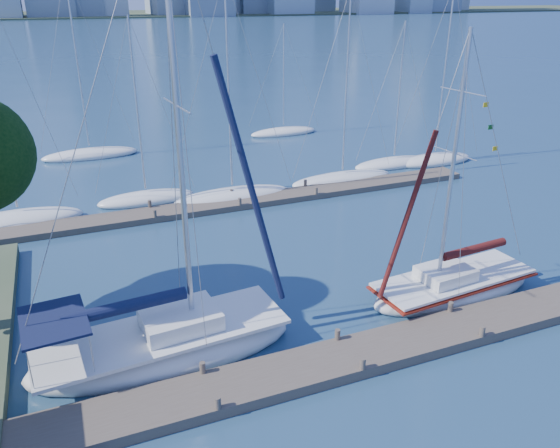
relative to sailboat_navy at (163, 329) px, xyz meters
name	(u,v)px	position (x,y,z in m)	size (l,w,h in m)	color
ground	(349,363)	(5.91, -2.74, -1.19)	(700.00, 700.00, 0.00)	#172E4B
near_dock	(349,358)	(5.91, -2.74, -0.99)	(26.00, 2.00, 0.40)	brown
far_dock	(251,201)	(7.91, 13.26, -1.01)	(30.00, 1.80, 0.36)	brown
far_shore	(60,15)	(5.91, 317.26, -1.19)	(800.00, 100.00, 1.50)	#38472D
sailboat_navy	(163,329)	(0.00, 0.00, 0.00)	(9.56, 3.80, 15.84)	silver
sailboat_maroon	(454,276)	(12.25, -0.32, -0.28)	(7.89, 3.14, 11.42)	silver
bg_boat_0	(20,219)	(-5.13, 15.11, -0.89)	(7.10, 4.17, 14.82)	silver
bg_boat_1	(146,198)	(2.01, 16.01, -0.95)	(6.18, 3.03, 11.14)	silver
bg_boat_2	(233,196)	(7.06, 14.36, -0.93)	(7.75, 3.52, 13.31)	silver
bg_boat_3	(342,179)	(15.03, 14.82, -0.95)	(7.49, 2.21, 12.63)	silver
bg_boat_4	(394,163)	(20.31, 16.64, -0.97)	(6.47, 1.93, 10.49)	silver
bg_boat_5	(435,160)	(23.63, 16.14, -0.92)	(6.71, 4.03, 13.03)	silver
bg_boat_6	(90,154)	(-0.41, 27.60, -0.92)	(7.52, 3.67, 13.88)	silver
bg_boat_7	(284,132)	(16.47, 28.77, -0.97)	(6.53, 4.10, 9.82)	silver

